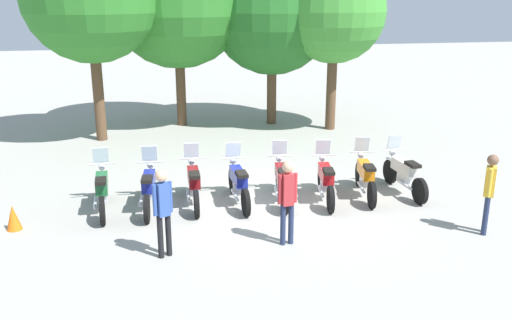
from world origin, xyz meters
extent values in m
plane|color=#9E9B93|center=(0.00, 0.00, 0.00)|extent=(80.00, 80.00, 0.00)
cylinder|color=black|center=(-3.71, 0.87, 0.32)|extent=(0.13, 0.64, 0.64)
cylinder|color=black|center=(-3.64, -0.68, 0.32)|extent=(0.13, 0.64, 0.64)
cube|color=silver|center=(-3.71, 0.87, 0.66)|extent=(0.14, 0.37, 0.04)
cube|color=#1E6033|center=(-3.68, 0.14, 0.67)|extent=(0.30, 0.96, 0.30)
cube|color=silver|center=(-3.68, 0.09, 0.40)|extent=(0.24, 0.41, 0.24)
cube|color=black|center=(-3.66, -0.26, 0.86)|extent=(0.26, 0.45, 0.08)
cylinder|color=silver|center=(-3.71, 0.78, 0.64)|extent=(0.06, 0.23, 0.64)
cylinder|color=silver|center=(-3.70, 0.69, 0.97)|extent=(0.62, 0.06, 0.04)
sphere|color=silver|center=(-3.71, 0.82, 0.85)|extent=(0.17, 0.17, 0.16)
cylinder|color=silver|center=(-3.82, -0.21, 0.34)|extent=(0.10, 0.70, 0.07)
cube|color=silver|center=(-3.71, 0.75, 1.17)|extent=(0.37, 0.15, 0.39)
cylinder|color=black|center=(-2.56, 0.79, 0.32)|extent=(0.15, 0.65, 0.64)
cylinder|color=black|center=(-2.69, -0.75, 0.32)|extent=(0.15, 0.65, 0.64)
cube|color=silver|center=(-2.56, 0.79, 0.66)|extent=(0.15, 0.37, 0.04)
cube|color=navy|center=(-2.62, 0.07, 0.67)|extent=(0.34, 0.97, 0.30)
cube|color=silver|center=(-2.63, 0.02, 0.40)|extent=(0.25, 0.42, 0.24)
cube|color=black|center=(-2.66, -0.33, 0.86)|extent=(0.28, 0.46, 0.08)
cylinder|color=silver|center=(-2.57, 0.70, 0.64)|extent=(0.07, 0.23, 0.64)
cylinder|color=silver|center=(-2.58, 0.61, 0.97)|extent=(0.62, 0.09, 0.04)
sphere|color=silver|center=(-2.56, 0.74, 0.85)|extent=(0.17, 0.17, 0.16)
cylinder|color=silver|center=(-2.81, -0.27, 0.34)|extent=(0.13, 0.70, 0.07)
cube|color=silver|center=(-2.57, 0.67, 1.17)|extent=(0.37, 0.16, 0.39)
cylinder|color=black|center=(-1.56, 0.88, 0.32)|extent=(0.12, 0.64, 0.64)
cylinder|color=black|center=(-1.59, -0.67, 0.32)|extent=(0.12, 0.64, 0.64)
cube|color=silver|center=(-1.56, 0.88, 0.66)|extent=(0.13, 0.36, 0.04)
cube|color=maroon|center=(-1.57, 0.16, 0.67)|extent=(0.28, 0.96, 0.30)
cube|color=silver|center=(-1.58, 0.11, 0.40)|extent=(0.23, 0.41, 0.24)
cube|color=black|center=(-1.58, -0.24, 0.86)|extent=(0.25, 0.45, 0.08)
cylinder|color=silver|center=(-1.56, 0.79, 0.64)|extent=(0.06, 0.23, 0.64)
cylinder|color=silver|center=(-1.56, 0.70, 0.97)|extent=(0.62, 0.05, 0.04)
sphere|color=silver|center=(-1.56, 0.83, 0.85)|extent=(0.16, 0.16, 0.16)
cylinder|color=silver|center=(-1.74, -0.19, 0.34)|extent=(0.09, 0.70, 0.07)
cube|color=silver|center=(-1.56, 0.76, 1.17)|extent=(0.36, 0.14, 0.39)
cylinder|color=black|center=(-0.55, 0.74, 0.32)|extent=(0.12, 0.64, 0.64)
cylinder|color=black|center=(-0.50, -0.81, 0.32)|extent=(0.12, 0.64, 0.64)
cube|color=silver|center=(-0.55, 0.74, 0.66)|extent=(0.13, 0.36, 0.04)
cube|color=navy|center=(-0.53, 0.01, 0.67)|extent=(0.29, 0.96, 0.30)
cube|color=silver|center=(-0.53, -0.04, 0.40)|extent=(0.23, 0.41, 0.24)
cube|color=black|center=(-0.51, -0.39, 0.86)|extent=(0.26, 0.45, 0.08)
cylinder|color=silver|center=(-0.55, 0.65, 0.64)|extent=(0.06, 0.23, 0.64)
cylinder|color=silver|center=(-0.55, 0.56, 0.97)|extent=(0.62, 0.06, 0.04)
sphere|color=silver|center=(-0.55, 0.69, 0.85)|extent=(0.17, 0.17, 0.16)
cylinder|color=silver|center=(-0.67, -0.34, 0.34)|extent=(0.09, 0.70, 0.07)
cube|color=silver|center=(-0.55, 0.62, 1.17)|extent=(0.36, 0.15, 0.39)
cylinder|color=black|center=(0.63, 0.70, 0.32)|extent=(0.19, 0.65, 0.64)
cylinder|color=black|center=(0.42, -0.83, 0.32)|extent=(0.19, 0.65, 0.64)
cube|color=silver|center=(0.63, 0.70, 0.66)|extent=(0.17, 0.37, 0.04)
cube|color=maroon|center=(0.53, -0.02, 0.67)|extent=(0.39, 0.98, 0.30)
cube|color=silver|center=(0.53, -0.07, 0.40)|extent=(0.27, 0.43, 0.24)
cube|color=black|center=(0.48, -0.41, 0.86)|extent=(0.30, 0.47, 0.08)
cylinder|color=silver|center=(0.62, 0.61, 0.64)|extent=(0.08, 0.23, 0.64)
cylinder|color=silver|center=(0.61, 0.52, 0.97)|extent=(0.62, 0.12, 0.04)
sphere|color=silver|center=(0.62, 0.65, 0.85)|extent=(0.18, 0.18, 0.16)
cylinder|color=silver|center=(0.33, -0.34, 0.34)|extent=(0.16, 0.70, 0.07)
cube|color=silver|center=(0.61, 0.58, 1.17)|extent=(0.37, 0.18, 0.39)
cylinder|color=black|center=(1.71, 0.53, 0.32)|extent=(0.21, 0.65, 0.64)
cylinder|color=black|center=(1.44, -1.00, 0.32)|extent=(0.21, 0.65, 0.64)
cube|color=silver|center=(1.71, 0.53, 0.66)|extent=(0.18, 0.38, 0.04)
cube|color=red|center=(1.58, -0.19, 0.67)|extent=(0.42, 0.98, 0.30)
cube|color=silver|center=(1.58, -0.24, 0.40)|extent=(0.29, 0.43, 0.24)
cube|color=black|center=(1.52, -0.58, 0.86)|extent=(0.31, 0.47, 0.08)
cylinder|color=silver|center=(1.69, 0.44, 0.64)|extent=(0.09, 0.23, 0.64)
cylinder|color=silver|center=(1.68, 0.35, 0.97)|extent=(0.62, 0.14, 0.04)
sphere|color=silver|center=(1.70, 0.48, 0.85)|extent=(0.19, 0.19, 0.16)
cylinder|color=silver|center=(1.37, -0.51, 0.34)|extent=(0.19, 0.70, 0.07)
cube|color=silver|center=(1.69, 0.41, 1.17)|extent=(0.38, 0.19, 0.39)
cylinder|color=black|center=(2.77, 0.60, 0.32)|extent=(0.22, 0.65, 0.64)
cylinder|color=black|center=(2.48, -0.92, 0.32)|extent=(0.22, 0.65, 0.64)
cube|color=silver|center=(2.77, 0.60, 0.66)|extent=(0.19, 0.38, 0.04)
cube|color=orange|center=(2.63, -0.11, 0.67)|extent=(0.43, 0.98, 0.30)
cube|color=silver|center=(2.63, -0.16, 0.40)|extent=(0.29, 0.43, 0.24)
cube|color=black|center=(2.56, -0.51, 0.86)|extent=(0.32, 0.48, 0.08)
cylinder|color=silver|center=(2.75, 0.51, 0.64)|extent=(0.09, 0.23, 0.64)
cylinder|color=silver|center=(2.74, 0.42, 0.97)|extent=(0.62, 0.15, 0.04)
sphere|color=silver|center=(2.76, 0.55, 0.85)|extent=(0.19, 0.19, 0.16)
cylinder|color=silver|center=(2.41, -0.43, 0.34)|extent=(0.20, 0.70, 0.07)
cube|color=silver|center=(2.75, 0.48, 1.17)|extent=(0.38, 0.20, 0.39)
cylinder|color=black|center=(3.65, 0.64, 0.32)|extent=(0.12, 0.64, 0.64)
cylinder|color=black|center=(3.70, -0.91, 0.32)|extent=(0.12, 0.64, 0.64)
cube|color=silver|center=(3.65, 0.64, 0.66)|extent=(0.13, 0.36, 0.04)
cube|color=silver|center=(3.67, -0.08, 0.67)|extent=(0.29, 0.96, 0.30)
cube|color=silver|center=(3.68, -0.13, 0.40)|extent=(0.23, 0.41, 0.24)
cube|color=black|center=(3.69, -0.48, 0.86)|extent=(0.26, 0.45, 0.08)
cylinder|color=silver|center=(3.65, 0.55, 0.64)|extent=(0.06, 0.23, 0.64)
cylinder|color=silver|center=(3.65, 0.46, 0.97)|extent=(0.62, 0.06, 0.04)
sphere|color=silver|center=(3.65, 0.59, 0.85)|extent=(0.17, 0.17, 0.16)
cylinder|color=silver|center=(3.53, -0.44, 0.34)|extent=(0.09, 0.70, 0.07)
cube|color=silver|center=(3.65, 0.52, 1.17)|extent=(0.36, 0.15, 0.39)
cylinder|color=#232D4C|center=(-0.04, -2.42, 0.42)|extent=(0.12, 0.12, 0.85)
cylinder|color=#232D4C|center=(0.13, -2.40, 0.42)|extent=(0.12, 0.12, 0.85)
cube|color=#B22D33|center=(0.05, -2.41, 1.17)|extent=(0.24, 0.22, 0.64)
cylinder|color=#B22D33|center=(-0.11, -2.42, 1.18)|extent=(0.09, 0.09, 0.60)
cylinder|color=#B22D33|center=(0.21, -2.39, 1.18)|extent=(0.09, 0.09, 0.60)
sphere|color=#DBAD89|center=(0.05, -2.41, 1.63)|extent=(0.25, 0.25, 0.23)
cylinder|color=black|center=(-2.45, -2.52, 0.42)|extent=(0.15, 0.15, 0.85)
cylinder|color=black|center=(-2.29, -2.44, 0.42)|extent=(0.15, 0.15, 0.85)
cube|color=#33519E|center=(-2.37, -2.48, 1.17)|extent=(0.28, 0.27, 0.64)
cylinder|color=#33519E|center=(-2.52, -2.55, 1.18)|extent=(0.11, 0.11, 0.61)
cylinder|color=#33519E|center=(-2.22, -2.41, 1.18)|extent=(0.11, 0.11, 0.61)
sphere|color=#DBAD89|center=(-2.37, -2.48, 1.63)|extent=(0.31, 0.31, 0.23)
cylinder|color=#232D4C|center=(4.29, -2.66, 0.42)|extent=(0.15, 0.15, 0.84)
cylinder|color=#232D4C|center=(4.19, -2.80, 0.42)|extent=(0.15, 0.15, 0.84)
cube|color=gold|center=(4.24, -2.73, 1.15)|extent=(0.29, 0.30, 0.63)
cylinder|color=gold|center=(4.33, -2.60, 1.17)|extent=(0.11, 0.11, 0.60)
cylinder|color=gold|center=(4.14, -2.86, 1.17)|extent=(0.11, 0.11, 0.60)
sphere|color=brown|center=(4.24, -2.73, 1.61)|extent=(0.32, 0.32, 0.23)
cylinder|color=brown|center=(-4.15, 6.81, 1.64)|extent=(0.36, 0.36, 3.27)
cylinder|color=brown|center=(-1.28, 8.53, 1.47)|extent=(0.36, 0.36, 2.94)
cylinder|color=brown|center=(2.14, 8.12, 1.29)|extent=(0.36, 0.36, 2.58)
sphere|color=#236623|center=(2.14, 8.12, 4.20)|extent=(4.61, 4.61, 4.61)
cylinder|color=brown|center=(4.07, 6.78, 1.48)|extent=(0.36, 0.36, 2.97)
sphere|color=#3D8E33|center=(4.07, 6.78, 4.23)|extent=(3.62, 3.62, 3.62)
cone|color=orange|center=(-5.48, -0.59, 0.28)|extent=(0.32, 0.32, 0.55)
camera|label=1|loc=(-2.53, -12.14, 4.83)|focal=38.40mm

